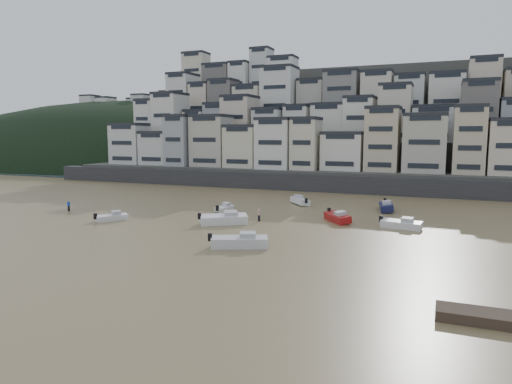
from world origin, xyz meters
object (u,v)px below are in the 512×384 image
at_px(boat_a, 239,239).
at_px(person_blue, 69,206).
at_px(boat_i, 386,205).
at_px(boat_j, 112,216).
at_px(boat_d, 401,223).
at_px(boat_c, 224,217).
at_px(boat_f, 224,207).
at_px(person_pink, 259,215).
at_px(boat_e, 337,216).
at_px(boat_h, 300,200).

xyz_separation_m(boat_a, person_blue, (-34.00, 10.66, -0.02)).
height_order(boat_i, boat_j, boat_i).
bearing_deg(boat_d, boat_c, -154.44).
relative_size(boat_d, boat_f, 1.27).
relative_size(boat_i, boat_f, 1.47).
height_order(boat_i, person_pink, person_pink).
distance_m(boat_c, boat_j, 15.85).
distance_m(boat_e, boat_i, 12.87).
bearing_deg(boat_d, boat_a, -121.89).
height_order(boat_h, boat_c, boat_c).
distance_m(boat_e, boat_c, 15.46).
distance_m(boat_a, boat_h, 31.20).
bearing_deg(boat_i, boat_h, -105.31).
relative_size(boat_f, person_pink, 2.47).
relative_size(boat_i, boat_h, 1.10).
bearing_deg(boat_f, boat_d, -91.87).
bearing_deg(boat_a, boat_h, 71.47).
distance_m(boat_a, boat_d, 22.34).
bearing_deg(boat_f, boat_j, 145.41).
height_order(boat_h, boat_d, boat_h).
bearing_deg(boat_j, boat_f, -4.18).
bearing_deg(person_pink, boat_h, 87.41).
bearing_deg(person_blue, boat_f, 22.55).
height_order(boat_c, person_pink, boat_c).
bearing_deg(boat_j, boat_h, -3.54).
relative_size(person_blue, person_pink, 1.00).
xyz_separation_m(boat_i, boat_d, (3.41, -13.23, -0.12)).
distance_m(boat_a, person_blue, 35.63).
xyz_separation_m(boat_a, boat_f, (-11.67, 19.93, -0.30)).
relative_size(boat_a, boat_f, 1.52).
bearing_deg(boat_e, person_pink, -107.30).
bearing_deg(boat_e, boat_i, 119.52).
bearing_deg(boat_i, boat_f, -77.34).
bearing_deg(person_blue, person_pink, 7.04).
distance_m(boat_a, boat_f, 23.10).
bearing_deg(boat_e, boat_f, -133.24).
bearing_deg(boat_a, boat_i, 45.23).
distance_m(boat_h, person_blue, 37.22).
height_order(boat_e, person_blue, person_blue).
height_order(boat_c, boat_d, boat_c).
relative_size(boat_d, person_blue, 3.15).
xyz_separation_m(boat_j, person_blue, (-11.50, 3.77, 0.24)).
height_order(boat_f, person_pink, person_pink).
height_order(boat_e, boat_c, boat_c).
relative_size(boat_i, boat_j, 1.36).
height_order(boat_a, boat_c, boat_c).
relative_size(boat_a, person_pink, 3.75).
distance_m(boat_a, boat_e, 19.17).
distance_m(boat_f, person_blue, 24.18).
bearing_deg(boat_d, boat_i, 114.28).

